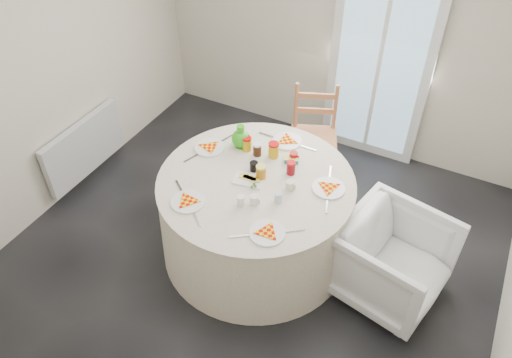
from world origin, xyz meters
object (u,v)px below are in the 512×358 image
at_px(wooden_chair, 314,139).
at_px(green_pitcher, 241,138).
at_px(radiator, 85,148).
at_px(table, 256,217).
at_px(armchair, 393,258).

relative_size(wooden_chair, green_pitcher, 4.82).
height_order(radiator, green_pitcher, green_pitcher).
relative_size(table, wooden_chair, 1.65).
relative_size(wooden_chair, armchair, 1.24).
height_order(armchair, green_pitcher, green_pitcher).
xyz_separation_m(radiator, wooden_chair, (1.98, 1.05, 0.09)).
height_order(table, green_pitcher, green_pitcher).
xyz_separation_m(radiator, armchair, (3.07, 0.02, 0.01)).
bearing_deg(armchair, table, 106.08).
bearing_deg(wooden_chair, green_pitcher, -137.96).
height_order(radiator, wooden_chair, wooden_chair).
xyz_separation_m(wooden_chair, armchair, (1.09, -1.03, -0.08)).
xyz_separation_m(armchair, green_pitcher, (-1.46, 0.25, 0.48)).
distance_m(radiator, green_pitcher, 1.71).
height_order(radiator, table, table).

